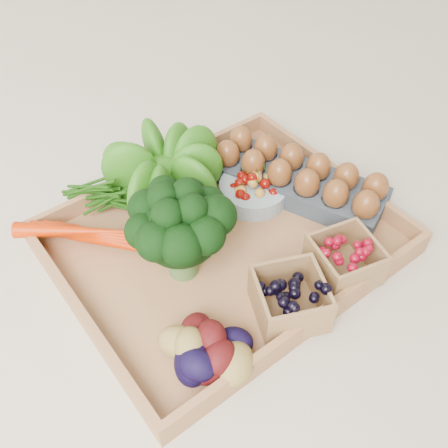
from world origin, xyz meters
TOP-DOWN VIEW (x-y plane):
  - ground at (0.00, 0.00)m, footprint 4.00×4.00m
  - tray at (0.00, 0.00)m, footprint 0.55×0.45m
  - carrots at (-0.18, 0.13)m, footprint 0.19×0.14m
  - lettuce at (-0.02, 0.16)m, footprint 0.15×0.15m
  - broccoli at (-0.09, -0.01)m, footprint 0.17×0.17m
  - cherry_bowl at (0.11, 0.05)m, footprint 0.13×0.13m
  - egg_carton at (0.19, 0.02)m, footprint 0.23×0.35m
  - potatoes at (-0.16, -0.17)m, footprint 0.15×0.15m
  - punnet_blackberry at (-0.01, -0.18)m, footprint 0.14×0.14m
  - punnet_raspberry at (0.11, -0.17)m, footprint 0.12×0.12m

SIDE VIEW (x-z plane):
  - ground at x=0.00m, z-range 0.00..0.00m
  - tray at x=0.00m, z-range 0.00..0.01m
  - cherry_bowl at x=0.11m, z-range 0.01..0.05m
  - egg_carton at x=0.19m, z-range 0.01..0.05m
  - carrots at x=-0.18m, z-range 0.01..0.06m
  - punnet_raspberry at x=0.11m, z-range 0.01..0.08m
  - punnet_blackberry at x=-0.01m, z-range 0.01..0.09m
  - potatoes at x=-0.16m, z-range 0.01..0.10m
  - broccoli at x=-0.09m, z-range 0.02..0.14m
  - lettuce at x=-0.02m, z-range 0.02..0.17m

